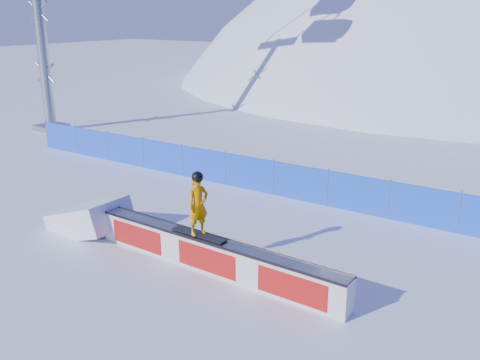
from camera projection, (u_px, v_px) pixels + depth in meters
The scene contains 6 objects.
ground at pixel (163, 231), 15.25m from camera, with size 160.00×160.00×0.00m, color white.
snow_hill at pixel (448, 260), 54.01m from camera, with size 64.00×64.00×64.00m.
safety_fence at pixel (249, 173), 18.64m from camera, with size 22.05×0.05×1.30m.
rail_box at pixel (212, 256), 12.77m from camera, with size 7.14×0.71×0.86m.
snow_ramp at pixel (91, 230), 15.36m from camera, with size 2.19×1.46×0.82m, color white, non-canonical shape.
snowboarder at pixel (198, 204), 12.63m from camera, with size 1.54×0.63×1.60m.
Camera 1 is at (9.64, -10.52, 6.00)m, focal length 40.00 mm.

